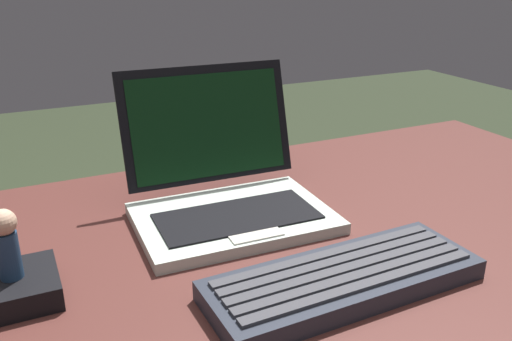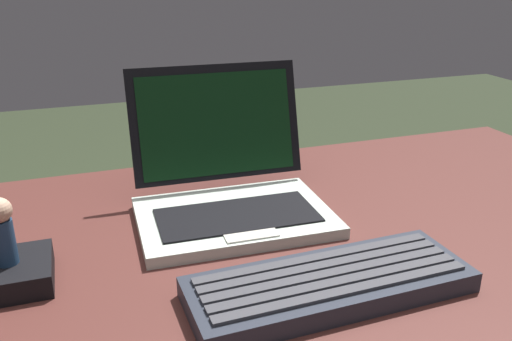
{
  "view_description": "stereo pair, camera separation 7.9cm",
  "coord_description": "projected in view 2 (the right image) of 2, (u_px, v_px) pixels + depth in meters",
  "views": [
    {
      "loc": [
        -0.29,
        -0.62,
        1.13
      ],
      "look_at": [
        0.03,
        0.05,
        0.85
      ],
      "focal_mm": 38.18,
      "sensor_mm": 36.0,
      "label": 1
    },
    {
      "loc": [
        -0.22,
        -0.65,
        1.13
      ],
      "look_at": [
        0.03,
        0.05,
        0.85
      ],
      "focal_mm": 38.18,
      "sensor_mm": 36.0,
      "label": 2
    }
  ],
  "objects": [
    {
      "name": "external_keyboard",
      "position": [
        330.0,
        284.0,
        0.65
      ],
      "size": [
        0.35,
        0.13,
        0.03
      ],
      "color": "#242832",
      "rests_on": "desk"
    },
    {
      "name": "desk",
      "position": [
        250.0,
        318.0,
        0.82
      ],
      "size": [
        1.46,
        0.73,
        0.76
      ],
      "color": "#4A241F",
      "rests_on": "ground"
    },
    {
      "name": "laptop_front",
      "position": [
        230.0,
        186.0,
        0.85
      ],
      "size": [
        0.3,
        0.27,
        0.22
      ],
      "color": "#B4C2B3",
      "rests_on": "desk"
    },
    {
      "name": "figurine",
      "position": [
        1.0,
        230.0,
        0.64
      ],
      "size": [
        0.03,
        0.03,
        0.09
      ],
      "color": "navy",
      "rests_on": "figurine_stand"
    },
    {
      "name": "figurine_stand",
      "position": [
        10.0,
        275.0,
        0.67
      ],
      "size": [
        0.1,
        0.1,
        0.03
      ],
      "primitive_type": "cube",
      "color": "black",
      "rests_on": "desk"
    }
  ]
}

